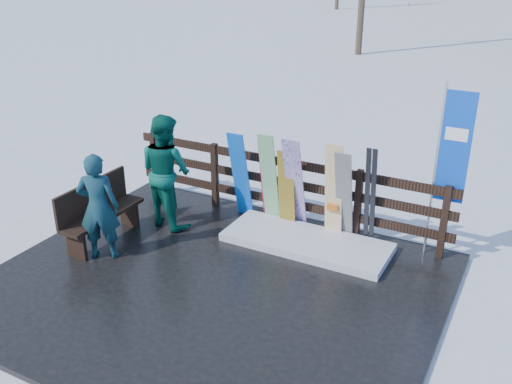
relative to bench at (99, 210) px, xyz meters
The scene contains 16 objects.
ground 2.30m from the bench, ahead, with size 700.00×700.00×0.00m, color white.
deck 2.29m from the bench, ahead, with size 6.00×5.00×0.08m, color black.
fence 2.94m from the bench, 41.34° to the left, with size 5.60×0.10×1.15m.
snow_patch 3.24m from the bench, 24.63° to the left, with size 2.55×1.00×0.12m, color white.
bench is the anchor object (origin of this frame).
snowboard_0 2.32m from the bench, 48.07° to the left, with size 0.29×0.03×1.58m, color blue.
snowboard_1 2.71m from the bench, 39.60° to the left, with size 0.27×0.03×1.63m, color silver.
snowboard_2 2.94m from the bench, 35.79° to the left, with size 0.28×0.03×1.36m, color yellow.
snowboard_3 3.07m from the bench, 34.26° to the left, with size 0.29×0.03×1.66m, color white.
snowboard_4 3.77m from the bench, 27.20° to the left, with size 0.25×0.03×1.55m, color black.
snowboard_5 3.62m from the bench, 28.43° to the left, with size 0.27×0.03×1.60m, color white.
ski_pair_a 2.67m from the bench, 42.20° to the left, with size 0.16×0.29×1.54m.
ski_pair_b 4.14m from the bench, 25.63° to the left, with size 0.17×0.23×1.61m.
rental_flag 5.26m from the bench, 22.75° to the left, with size 0.45×0.04×2.60m.
person_front 0.62m from the bench, 44.83° to the right, with size 0.59×0.39×1.62m, color #1C5959.
person_back 1.21m from the bench, 58.81° to the left, with size 0.91×0.71×1.87m, color #095445.
Camera 1 is at (3.66, -5.59, 4.39)m, focal length 40.00 mm.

